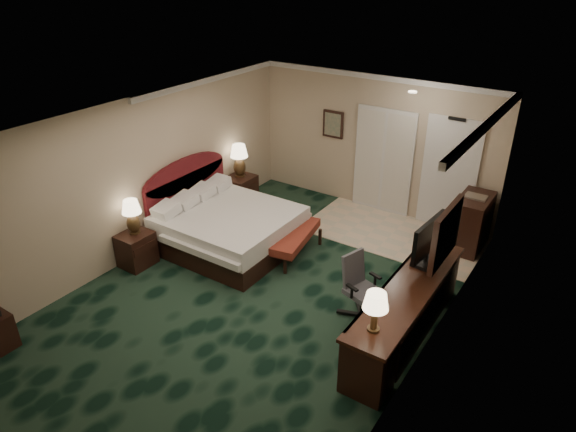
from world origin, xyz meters
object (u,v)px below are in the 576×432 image
Objects in this scene: desk at (406,313)px; lamp_near at (133,217)px; tv at (428,242)px; bed at (230,230)px; desk_chair at (363,289)px; bed_bench at (295,244)px; nightstand_near at (136,249)px; nightstand_far at (241,191)px; lamp_far at (239,161)px; minibar at (471,223)px.

lamp_near is at bearing -170.99° from desk.
desk is 1.01m from tv.
lamp_near reaches higher than bed.
lamp_near reaches higher than desk_chair.
bed is 1.62× the size of bed_bench.
desk reaches higher than nightstand_near.
nightstand_far is at bearing 168.03° from tv.
bed_bench is 1.51× the size of tv.
bed is 1.68m from lamp_near.
lamp_far is 2.43m from bed_bench.
lamp_near is 0.60× the size of desk_chair.
tv is at bearing -17.22° from bed_bench.
desk_chair reaches higher than bed_bench.
desk is 0.66m from desk_chair.
bed_bench is at bearing -27.60° from nightstand_far.
bed is 1.62m from nightstand_near.
nightstand_near is 2.88m from lamp_far.
desk reaches higher than bed_bench.
bed_bench is at bearing -28.11° from lamp_far.
lamp_far is at bearing 155.20° from desk.
desk_chair reaches higher than nightstand_near.
nightstand_near is 4.70m from tv.
lamp_far is 4.56m from minibar.
lamp_near is 4.53m from desk.
nightstand_far is 1.08× the size of lamp_near.
lamp_near is 2.76m from lamp_far.
bed reaches higher than nightstand_near.
lamp_near is 0.67× the size of tv.
bed is 3.20× the size of lamp_far.
tv is (3.47, 0.10, 0.81)m from bed.
tv is 0.89× the size of desk_chair.
tv reaches higher than bed_bench.
tv is (-0.04, 0.68, 0.74)m from desk.
minibar is (0.67, 2.86, -0.00)m from desk_chair.
nightstand_far is 4.51m from minibar.
nightstand_near is at bearing -170.37° from desk.
lamp_near is 0.88× the size of lamp_far.
minibar is (0.05, 2.23, -0.66)m from tv.
nightstand_near is at bearing -89.75° from lamp_far.
desk is at bearing -90.31° from minibar.
bed_bench is (2.03, 1.71, -0.07)m from nightstand_near.
nightstand_near is 0.99× the size of lamp_near.
desk reaches higher than bed.
tv reaches higher than nightstand_near.
tv is at bearing 1.68° from bed.
bed is 2.19× the size of minibar.
desk_chair is (3.80, 0.76, -0.38)m from lamp_near.
nightstand_near is at bearing -150.41° from bed_bench.
bed is 3.67× the size of nightstand_near.
lamp_far is 0.50× the size of bed_bench.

